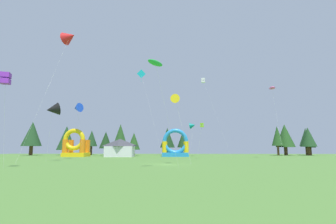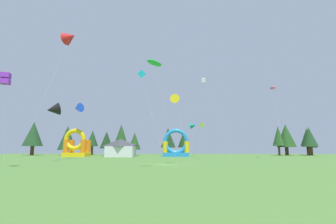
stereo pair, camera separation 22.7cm
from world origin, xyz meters
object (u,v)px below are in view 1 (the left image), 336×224
object	(u,v)px
kite_yellow_delta	(175,99)
kite_blue_delta	(77,108)
kite_purple_box	(5,78)
kite_teal_delta	(193,125)
kite_green_parafoil	(155,63)
kite_red_delta	(70,37)
festival_tent	(120,148)
kite_pink_parafoil	(272,88)
kite_cyan_diamond	(141,75)
kite_white_box	(203,81)
kite_black_delta	(53,109)
inflatable_yellow_castle	(75,146)
kite_lime_box	(202,125)
inflatable_orange_dome	(175,147)

from	to	relation	value
kite_yellow_delta	kite_blue_delta	world-z (taller)	kite_blue_delta
kite_purple_box	kite_blue_delta	world-z (taller)	kite_blue_delta
kite_teal_delta	kite_yellow_delta	world-z (taller)	kite_yellow_delta
kite_green_parafoil	kite_red_delta	size ratio (longest dim) A/B	0.48
kite_purple_box	festival_tent	distance (m)	36.08
kite_pink_parafoil	kite_cyan_diamond	bearing A→B (deg)	178.93
kite_purple_box	kite_yellow_delta	world-z (taller)	kite_purple_box
kite_pink_parafoil	kite_white_box	bearing A→B (deg)	150.76
kite_black_delta	kite_green_parafoil	world-z (taller)	kite_green_parafoil
kite_black_delta	kite_red_delta	world-z (taller)	kite_red_delta
kite_green_parafoil	inflatable_yellow_castle	world-z (taller)	kite_green_parafoil
kite_white_box	kite_green_parafoil	distance (m)	36.64
kite_lime_box	festival_tent	world-z (taller)	kite_lime_box
kite_lime_box	kite_blue_delta	xyz separation A→B (m)	(-28.27, 8.66, 4.92)
inflatable_yellow_castle	inflatable_orange_dome	bearing A→B (deg)	2.99
kite_purple_box	kite_white_box	bearing A→B (deg)	54.48
kite_pink_parafoil	kite_lime_box	bearing A→B (deg)	-167.04
kite_blue_delta	kite_pink_parafoil	bearing A→B (deg)	-6.73
kite_lime_box	inflatable_orange_dome	size ratio (longest dim) A/B	1.02
kite_green_parafoil	kite_yellow_delta	bearing A→B (deg)	74.28
kite_cyan_diamond	festival_tent	world-z (taller)	kite_cyan_diamond
kite_blue_delta	festival_tent	distance (m)	13.73
kite_white_box	kite_black_delta	distance (m)	35.09
kite_purple_box	kite_red_delta	size ratio (longest dim) A/B	0.43
kite_green_parafoil	kite_yellow_delta	distance (m)	8.03
kite_blue_delta	kite_yellow_delta	bearing A→B (deg)	-47.06
kite_pink_parafoil	kite_yellow_delta	world-z (taller)	kite_pink_parafoil
kite_white_box	inflatable_orange_dome	world-z (taller)	kite_white_box
kite_purple_box	inflatable_yellow_castle	xyz separation A→B (m)	(-6.53, 35.62, -6.91)
inflatable_orange_dome	kite_teal_delta	bearing A→B (deg)	-8.81
festival_tent	kite_yellow_delta	bearing A→B (deg)	-64.16
kite_black_delta	kite_lime_box	size ratio (longest dim) A/B	1.37
kite_teal_delta	kite_pink_parafoil	world-z (taller)	kite_pink_parafoil
kite_cyan_diamond	kite_red_delta	world-z (taller)	kite_red_delta
kite_white_box	kite_purple_box	world-z (taller)	kite_white_box
kite_lime_box	kite_red_delta	bearing A→B (deg)	-164.07
kite_cyan_diamond	kite_blue_delta	world-z (taller)	kite_cyan_diamond
inflatable_yellow_castle	kite_blue_delta	bearing A→B (deg)	-69.34
kite_blue_delta	kite_black_delta	bearing A→B (deg)	-79.69
kite_green_parafoil	kite_black_delta	bearing A→B (deg)	141.11
kite_teal_delta	inflatable_orange_dome	distance (m)	6.81
kite_green_parafoil	kite_white_box	bearing A→B (deg)	75.65
kite_lime_box	festival_tent	size ratio (longest dim) A/B	1.06
kite_yellow_delta	kite_red_delta	bearing A→B (deg)	153.61
kite_blue_delta	kite_white_box	bearing A→B (deg)	4.68
kite_black_delta	festival_tent	world-z (taller)	kite_black_delta
kite_pink_parafoil	inflatable_yellow_castle	size ratio (longest dim) A/B	2.24
kite_teal_delta	kite_white_box	bearing A→B (deg)	-30.75
inflatable_yellow_castle	festival_tent	world-z (taller)	inflatable_yellow_castle
kite_white_box	kite_cyan_diamond	bearing A→B (deg)	-153.62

